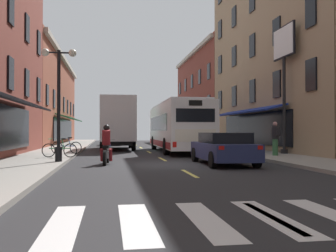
{
  "coord_description": "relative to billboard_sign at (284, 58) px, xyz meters",
  "views": [
    {
      "loc": [
        -2.63,
        -16.01,
        1.41
      ],
      "look_at": [
        0.85,
        6.69,
        1.69
      ],
      "focal_mm": 41.52,
      "sensor_mm": 36.0,
      "label": 1
    }
  ],
  "objects": [
    {
      "name": "ground_plane",
      "position": [
        -7.05,
        -4.37,
        -5.55
      ],
      "size": [
        34.8,
        80.0,
        0.1
      ],
      "primitive_type": "cube",
      "color": "#28282B"
    },
    {
      "name": "lane_centre_dashes",
      "position": [
        -7.05,
        -4.62,
        -5.49
      ],
      "size": [
        0.14,
        73.9,
        0.01
      ],
      "color": "#DBCC4C",
      "rests_on": "ground"
    },
    {
      "name": "crosswalk_near",
      "position": [
        -7.05,
        -14.37,
        -5.49
      ],
      "size": [
        7.1,
        2.8,
        0.01
      ],
      "color": "silver",
      "rests_on": "ground"
    },
    {
      "name": "sidewalk_left",
      "position": [
        -12.95,
        -4.37,
        -5.43
      ],
      "size": [
        3.0,
        80.0,
        0.14
      ],
      "primitive_type": "cube",
      "color": "gray",
      "rests_on": "ground"
    },
    {
      "name": "sidewalk_right",
      "position": [
        -1.15,
        -4.37,
        -5.43
      ],
      "size": [
        3.0,
        80.0,
        0.14
      ],
      "primitive_type": "cube",
      "color": "gray",
      "rests_on": "ground"
    },
    {
      "name": "billboard_sign",
      "position": [
        0.0,
        0.0,
        0.0
      ],
      "size": [
        0.4,
        2.53,
        7.13
      ],
      "color": "black",
      "rests_on": "sidewalk_right"
    },
    {
      "name": "transit_bus",
      "position": [
        -5.19,
        4.88,
        -3.82
      ],
      "size": [
        2.73,
        11.38,
        3.2
      ],
      "color": "white",
      "rests_on": "ground"
    },
    {
      "name": "box_truck",
      "position": [
        -9.02,
        8.81,
        -3.55
      ],
      "size": [
        2.52,
        8.05,
        3.76
      ],
      "color": "white",
      "rests_on": "ground"
    },
    {
      "name": "sedan_near",
      "position": [
        -4.96,
        -4.78,
        -4.81
      ],
      "size": [
        1.97,
        4.61,
        1.33
      ],
      "color": "navy",
      "rests_on": "ground"
    },
    {
      "name": "sedan_mid",
      "position": [
        -9.28,
        17.94,
        -4.79
      ],
      "size": [
        1.92,
        4.41,
        1.38
      ],
      "color": "#144723",
      "rests_on": "ground"
    },
    {
      "name": "motorcycle_rider",
      "position": [
        -9.77,
        -3.86,
        -4.79
      ],
      "size": [
        0.63,
        2.07,
        1.66
      ],
      "color": "black",
      "rests_on": "ground"
    },
    {
      "name": "bicycle_near",
      "position": [
        -11.99,
        -1.33,
        -5.0
      ],
      "size": [
        1.69,
        0.51,
        0.91
      ],
      "color": "black",
      "rests_on": "sidewalk_left"
    },
    {
      "name": "bicycle_mid",
      "position": [
        -11.97,
        1.54,
        -5.0
      ],
      "size": [
        1.68,
        0.53,
        0.91
      ],
      "color": "black",
      "rests_on": "sidewalk_left"
    },
    {
      "name": "pedestrian_near",
      "position": [
        -1.23,
        -1.57,
        -4.44
      ],
      "size": [
        0.36,
        0.51,
        1.73
      ],
      "rotation": [
        0.0,
        0.0,
        0.13
      ],
      "color": "#33663F",
      "rests_on": "sidewalk_right"
    },
    {
      "name": "street_lamp_twin",
      "position": [
        -11.72,
        -3.9,
        -2.76
      ],
      "size": [
        1.42,
        0.32,
        4.66
      ],
      "color": "black",
      "rests_on": "sidewalk_left"
    }
  ]
}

